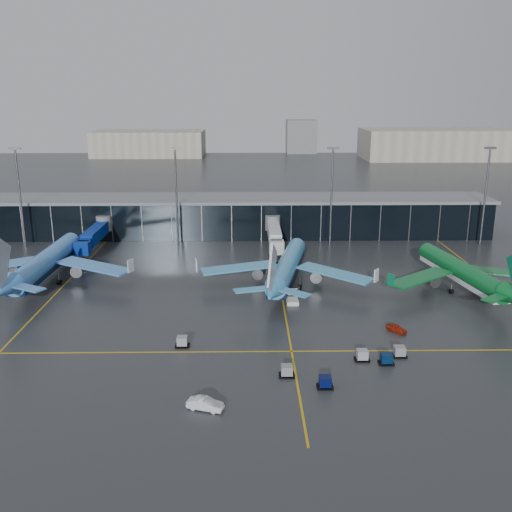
{
  "coord_description": "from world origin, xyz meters",
  "views": [
    {
      "loc": [
        3.28,
        -95.47,
        38.08
      ],
      "look_at": [
        5.0,
        18.0,
        6.0
      ],
      "focal_mm": 40.0,
      "sensor_mm": 36.0,
      "label": 1
    }
  ],
  "objects_px": {
    "service_van_red": "(397,328)",
    "service_van_white": "(205,404)",
    "airliner_arkefly": "(45,250)",
    "airliner_klm_near": "(288,255)",
    "baggage_carts": "(323,360)",
    "airliner_aer_lingus": "(462,260)",
    "mobile_airstair": "(292,299)"
  },
  "relations": [
    {
      "from": "service_van_red",
      "to": "airliner_arkefly",
      "type": "bearing_deg",
      "value": 119.86
    },
    {
      "from": "airliner_arkefly",
      "to": "baggage_carts",
      "type": "height_order",
      "value": "airliner_arkefly"
    },
    {
      "from": "airliner_arkefly",
      "to": "airliner_aer_lingus",
      "type": "xyz_separation_m",
      "value": [
        85.41,
        -6.6,
        -0.69
      ]
    },
    {
      "from": "service_van_red",
      "to": "service_van_white",
      "type": "relative_size",
      "value": 0.79
    },
    {
      "from": "airliner_klm_near",
      "to": "baggage_carts",
      "type": "bearing_deg",
      "value": -73.77
    },
    {
      "from": "airliner_klm_near",
      "to": "service_van_red",
      "type": "height_order",
      "value": "airliner_klm_near"
    },
    {
      "from": "airliner_arkefly",
      "to": "service_van_red",
      "type": "relative_size",
      "value": 12.46
    },
    {
      "from": "mobile_airstair",
      "to": "service_van_white",
      "type": "height_order",
      "value": "mobile_airstair"
    },
    {
      "from": "airliner_arkefly",
      "to": "airliner_klm_near",
      "type": "xyz_separation_m",
      "value": [
        50.62,
        -3.17,
        -0.43
      ]
    },
    {
      "from": "airliner_klm_near",
      "to": "service_van_red",
      "type": "distance_m",
      "value": 30.35
    },
    {
      "from": "baggage_carts",
      "to": "service_van_red",
      "type": "xyz_separation_m",
      "value": [
        13.88,
        11.89,
        -0.14
      ]
    },
    {
      "from": "service_van_red",
      "to": "service_van_white",
      "type": "distance_m",
      "value": 38.53
    },
    {
      "from": "airliner_aer_lingus",
      "to": "mobile_airstair",
      "type": "xyz_separation_m",
      "value": [
        -34.54,
        -7.44,
        -5.53
      ]
    },
    {
      "from": "airliner_klm_near",
      "to": "service_van_red",
      "type": "bearing_deg",
      "value": -44.13
    },
    {
      "from": "service_van_white",
      "to": "airliner_aer_lingus",
      "type": "bearing_deg",
      "value": -29.92
    },
    {
      "from": "airliner_klm_near",
      "to": "service_van_red",
      "type": "xyz_separation_m",
      "value": [
        16.6,
        -24.7,
        -5.95
      ]
    },
    {
      "from": "service_van_red",
      "to": "airliner_klm_near",
      "type": "bearing_deg",
      "value": 86.27
    },
    {
      "from": "airliner_aer_lingus",
      "to": "service_van_red",
      "type": "distance_m",
      "value": 28.56
    },
    {
      "from": "service_van_white",
      "to": "airliner_arkefly",
      "type": "bearing_deg",
      "value": 52.57
    },
    {
      "from": "airliner_arkefly",
      "to": "airliner_klm_near",
      "type": "height_order",
      "value": "airliner_arkefly"
    },
    {
      "from": "airliner_klm_near",
      "to": "service_van_red",
      "type": "relative_size",
      "value": 11.7
    },
    {
      "from": "baggage_carts",
      "to": "service_van_white",
      "type": "distance_m",
      "value": 20.28
    },
    {
      "from": "mobile_airstair",
      "to": "service_van_white",
      "type": "bearing_deg",
      "value": -110.32
    },
    {
      "from": "service_van_red",
      "to": "service_van_white",
      "type": "xyz_separation_m",
      "value": [
        -30.19,
        -23.93,
        0.14
      ]
    },
    {
      "from": "airliner_klm_near",
      "to": "baggage_carts",
      "type": "relative_size",
      "value": 1.21
    },
    {
      "from": "baggage_carts",
      "to": "mobile_airstair",
      "type": "distance_m",
      "value": 25.84
    },
    {
      "from": "airliner_arkefly",
      "to": "service_van_white",
      "type": "bearing_deg",
      "value": -53.39
    },
    {
      "from": "baggage_carts",
      "to": "service_van_white",
      "type": "bearing_deg",
      "value": -143.57
    },
    {
      "from": "airliner_klm_near",
      "to": "service_van_white",
      "type": "relative_size",
      "value": 9.19
    },
    {
      "from": "airliner_aer_lingus",
      "to": "airliner_arkefly",
      "type": "bearing_deg",
      "value": 166.47
    },
    {
      "from": "airliner_klm_near",
      "to": "mobile_airstair",
      "type": "xyz_separation_m",
      "value": [
        0.25,
        -10.87,
        -5.8
      ]
    },
    {
      "from": "service_van_red",
      "to": "service_van_white",
      "type": "height_order",
      "value": "service_van_white"
    }
  ]
}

